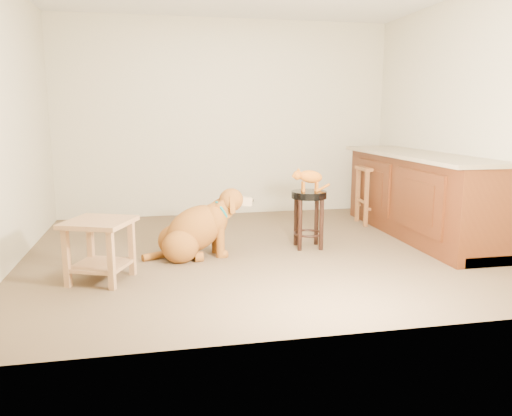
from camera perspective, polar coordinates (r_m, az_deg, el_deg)
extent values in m
cube|color=brown|center=(5.06, -0.12, -4.99)|extent=(4.50, 4.00, 0.01)
cube|color=beige|center=(6.85, -3.48, 10.13)|extent=(4.50, 0.04, 2.60)
cube|color=beige|center=(2.94, 7.66, 9.18)|extent=(4.50, 0.04, 2.60)
cube|color=beige|center=(4.95, -26.94, 8.75)|extent=(0.04, 4.00, 2.60)
cube|color=beige|center=(5.75, 22.72, 9.20)|extent=(0.04, 4.00, 2.60)
cube|color=#4E230E|center=(5.92, 18.10, 1.25)|extent=(0.60, 2.50, 0.90)
cube|color=gray|center=(5.85, 18.12, 5.78)|extent=(0.70, 2.56, 0.04)
cube|color=black|center=(6.02, 18.21, -2.50)|extent=(0.52, 2.50, 0.10)
cube|color=#4E230E|center=(5.29, 18.10, 0.71)|extent=(0.02, 0.90, 0.62)
cube|color=#4E230E|center=(6.26, 13.18, 2.45)|extent=(0.02, 0.90, 0.62)
cube|color=#401C0B|center=(5.29, 17.99, 0.71)|extent=(0.02, 0.60, 0.40)
cube|color=#401C0B|center=(6.25, 13.08, 2.45)|extent=(0.02, 0.60, 0.40)
cylinder|color=black|center=(5.31, 6.92, -1.41)|extent=(0.04, 0.04, 0.52)
cylinder|color=black|center=(5.27, 4.58, -1.48)|extent=(0.04, 0.04, 0.52)
cylinder|color=black|center=(5.10, 7.48, -1.94)|extent=(0.04, 0.04, 0.52)
cylinder|color=black|center=(5.06, 5.05, -2.01)|extent=(0.04, 0.04, 0.52)
torus|color=black|center=(5.21, 5.98, -2.89)|extent=(0.33, 0.33, 0.02)
cylinder|color=black|center=(5.13, 6.07, 1.53)|extent=(0.36, 0.36, 0.07)
cube|color=brown|center=(6.65, 14.05, 1.50)|extent=(0.05, 0.05, 0.68)
cube|color=brown|center=(6.54, 11.53, 1.45)|extent=(0.05, 0.05, 0.68)
cube|color=brown|center=(6.37, 15.11, 1.05)|extent=(0.05, 0.05, 0.68)
cube|color=brown|center=(6.25, 12.50, 0.99)|extent=(0.05, 0.05, 0.68)
cube|color=brown|center=(6.40, 13.44, 4.43)|extent=(0.41, 0.41, 0.04)
cube|color=#986D46|center=(4.42, -14.00, -4.44)|extent=(0.06, 0.06, 0.48)
cube|color=#986D46|center=(4.59, -18.38, -4.11)|extent=(0.06, 0.06, 0.48)
cube|color=#986D46|center=(4.09, -16.22, -5.80)|extent=(0.06, 0.06, 0.48)
cube|color=#986D46|center=(4.27, -20.85, -5.37)|extent=(0.06, 0.06, 0.48)
cube|color=#986D46|center=(4.28, -17.56, -1.56)|extent=(0.65, 0.65, 0.04)
cube|color=#986D46|center=(4.37, -17.28, -6.25)|extent=(0.55, 0.55, 0.03)
ellipsoid|color=brown|center=(4.97, -9.16, -3.67)|extent=(0.38, 0.33, 0.32)
ellipsoid|color=brown|center=(4.72, -8.64, -4.41)|extent=(0.38, 0.33, 0.32)
cylinder|color=brown|center=(5.04, -7.27, -4.68)|extent=(0.09, 0.11, 0.10)
cylinder|color=brown|center=(4.77, -6.56, -5.59)|extent=(0.09, 0.11, 0.10)
ellipsoid|color=brown|center=(4.85, -6.99, -2.42)|extent=(0.76, 0.46, 0.65)
ellipsoid|color=brown|center=(4.87, -4.85, -1.36)|extent=(0.30, 0.33, 0.33)
cylinder|color=brown|center=(5.00, -4.62, -3.01)|extent=(0.09, 0.09, 0.38)
cylinder|color=brown|center=(4.83, -4.11, -3.49)|extent=(0.09, 0.09, 0.38)
sphere|color=brown|center=(5.05, -4.26, -4.78)|extent=(0.10, 0.10, 0.10)
sphere|color=brown|center=(4.88, -3.74, -5.32)|extent=(0.10, 0.10, 0.10)
cylinder|color=brown|center=(4.87, -3.96, -0.16)|extent=(0.25, 0.20, 0.24)
ellipsoid|color=brown|center=(4.88, -2.85, 0.94)|extent=(0.26, 0.24, 0.23)
cube|color=tan|center=(4.91, -1.41, 0.79)|extent=(0.17, 0.10, 0.10)
sphere|color=black|center=(4.94, -0.58, 0.89)|extent=(0.06, 0.06, 0.06)
cube|color=brown|center=(4.97, -3.39, 0.78)|extent=(0.06, 0.06, 0.17)
cube|color=brown|center=(4.78, -2.74, 0.37)|extent=(0.06, 0.06, 0.17)
torus|color=#0D686C|center=(4.87, -3.96, -0.28)|extent=(0.15, 0.23, 0.20)
cylinder|color=#D8BF4C|center=(4.89, -3.39, -1.04)|extent=(0.01, 0.04, 0.04)
cylinder|color=brown|center=(4.90, -11.26, -5.34)|extent=(0.30, 0.20, 0.07)
ellipsoid|color=#AA5511|center=(5.10, 6.26, 3.58)|extent=(0.27, 0.14, 0.16)
cylinder|color=#AA5511|center=(5.13, 5.33, 2.51)|extent=(0.03, 0.03, 0.10)
sphere|color=#AA5511|center=(5.14, 5.32, 2.09)|extent=(0.03, 0.03, 0.03)
cylinder|color=#AA5511|center=(5.07, 5.48, 2.40)|extent=(0.03, 0.03, 0.10)
sphere|color=#AA5511|center=(5.07, 5.47, 1.97)|extent=(0.03, 0.03, 0.03)
cylinder|color=#AA5511|center=(5.16, 6.84, 2.53)|extent=(0.03, 0.03, 0.10)
sphere|color=#AA5511|center=(5.17, 6.83, 2.11)|extent=(0.03, 0.03, 0.03)
cylinder|color=#AA5511|center=(5.10, 7.01, 2.42)|extent=(0.03, 0.03, 0.10)
sphere|color=#AA5511|center=(5.10, 7.00, 1.99)|extent=(0.03, 0.03, 0.03)
sphere|color=#AA5511|center=(5.07, 4.78, 3.75)|extent=(0.09, 0.09, 0.09)
sphere|color=#AA5511|center=(5.07, 4.34, 3.64)|extent=(0.04, 0.04, 0.04)
sphere|color=brown|center=(5.07, 4.18, 3.64)|extent=(0.01, 0.01, 0.01)
cone|color=#AA5511|center=(5.10, 4.82, 4.35)|extent=(0.04, 0.04, 0.04)
cone|color=#C66B60|center=(5.10, 4.80, 4.32)|extent=(0.02, 0.02, 0.03)
cone|color=#AA5511|center=(5.04, 4.95, 4.27)|extent=(0.04, 0.04, 0.04)
cone|color=#C66B60|center=(5.04, 4.93, 4.24)|extent=(0.02, 0.02, 0.03)
cylinder|color=#AA5511|center=(5.19, 7.55, 2.25)|extent=(0.19, 0.09, 0.09)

